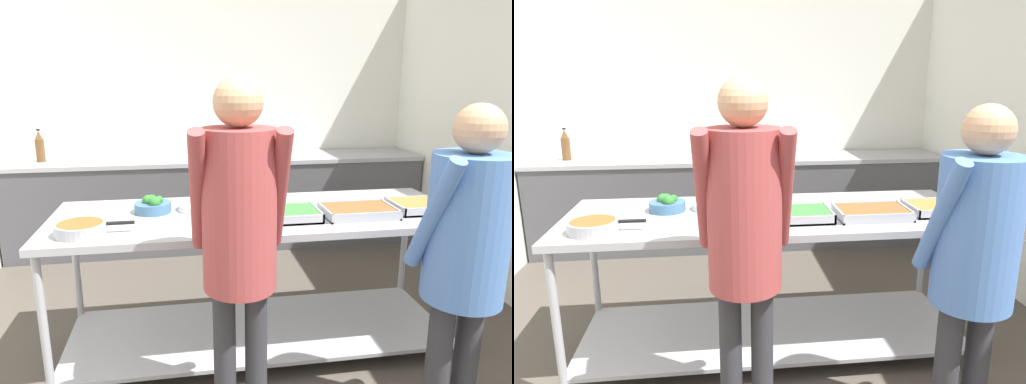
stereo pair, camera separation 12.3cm
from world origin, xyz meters
TOP-DOWN VIEW (x-y plane):
  - wall_rear at (0.00, 3.90)m, footprint 4.20×0.06m
  - back_counter at (-0.00, 3.53)m, footprint 4.04×0.65m
  - serving_counter at (0.07, 1.61)m, footprint 2.41×0.86m
  - sauce_pan at (-0.90, 1.36)m, footprint 0.40×0.26m
  - broccoli_bowl at (-0.55, 1.71)m, footprint 0.22×0.22m
  - plate_stack at (-0.28, 1.73)m, footprint 0.26×0.26m
  - serving_tray_greens at (0.14, 1.46)m, footprint 0.50×0.28m
  - serving_tray_roast at (0.63, 1.45)m, footprint 0.41×0.28m
  - serving_tray_vegetables at (1.05, 1.49)m, footprint 0.36×0.28m
  - guest_serving_left at (-0.14, 0.90)m, footprint 0.43×0.34m
  - guest_serving_right at (0.84, 0.74)m, footprint 0.47×0.35m
  - water_bottle at (-1.68, 3.54)m, footprint 0.08×0.08m

SIDE VIEW (x-z plane):
  - back_counter at x=0.00m, z-range 0.00..0.91m
  - serving_counter at x=0.07m, z-range 0.16..1.06m
  - plate_stack at x=-0.28m, z-range 0.90..0.93m
  - serving_tray_vegetables at x=1.05m, z-range 0.90..0.95m
  - serving_tray_roast at x=0.63m, z-range 0.90..0.95m
  - serving_tray_greens at x=0.14m, z-range 0.90..0.95m
  - sauce_pan at x=-0.90m, z-range 0.90..0.96m
  - broccoli_bowl at x=-0.55m, z-range 0.89..0.99m
  - guest_serving_right at x=0.84m, z-range 0.18..1.76m
  - guest_serving_left at x=-0.14m, z-range 0.21..1.90m
  - water_bottle at x=-1.68m, z-range 0.90..1.21m
  - wall_rear at x=0.00m, z-range 0.00..2.65m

